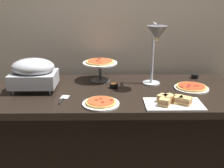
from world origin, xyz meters
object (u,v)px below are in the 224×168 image
heat_lamp (156,39)px  serving_spatula (63,99)px  pizza_plate_front (101,103)px  sandwich_platter (173,102)px  sauce_cup_far (195,76)px  sauce_cup_near (114,86)px  chafing_dish (33,73)px  pizza_plate_center (191,87)px  pizza_plate_raised_stand (100,64)px

heat_lamp → serving_spatula: heat_lamp is taller
heat_lamp → pizza_plate_front: (-0.40, -0.31, -0.37)m
pizza_plate_front → sandwich_platter: sandwich_platter is taller
heat_lamp → sauce_cup_far: 0.61m
heat_lamp → serving_spatula: size_ratio=2.88×
sauce_cup_near → sandwich_platter: bearing=-41.5°
chafing_dish → pizza_plate_center: (1.21, 0.02, -0.13)m
heat_lamp → sauce_cup_far: heat_lamp is taller
heat_lamp → sauce_cup_near: bearing=174.5°
heat_lamp → serving_spatula: (-0.67, -0.21, -0.38)m
chafing_dish → pizza_plate_raised_stand: chafing_dish is taller
sauce_cup_near → pizza_plate_center: bearing=-3.0°
pizza_plate_center → sauce_cup_far: 0.30m
sandwich_platter → sauce_cup_far: sandwich_platter is taller
pizza_plate_raised_stand → sandwich_platter: (0.50, -0.53, -0.12)m
serving_spatula → sauce_cup_near: bearing=33.5°
pizza_plate_center → serving_spatula: 0.99m
chafing_dish → serving_spatula: chafing_dish is taller
sandwich_platter → sauce_cup_near: (-0.39, 0.34, -0.00)m
pizza_plate_front → sauce_cup_far: 0.99m
pizza_plate_front → sandwich_platter: size_ratio=0.65×
heat_lamp → pizza_plate_front: size_ratio=2.00×
chafing_dish → serving_spatula: size_ratio=1.94×
chafing_dish → sauce_cup_far: size_ratio=5.44×
pizza_plate_center → heat_lamp: bearing=179.7°
chafing_dish → heat_lamp: bearing=1.4°
sauce_cup_near → serving_spatula: (-0.36, -0.24, -0.02)m
pizza_plate_raised_stand → sauce_cup_near: (0.11, -0.19, -0.12)m
pizza_plate_front → sandwich_platter: 0.48m
heat_lamp → sauce_cup_near: 0.48m
pizza_plate_front → sauce_cup_far: (0.80, 0.58, 0.01)m
serving_spatula → sauce_cup_far: bearing=24.4°
sandwich_platter → pizza_plate_front: bearing=178.9°
pizza_plate_center → pizza_plate_raised_stand: bearing=162.8°
sauce_cup_near → sauce_cup_far: bearing=19.1°
heat_lamp → sauce_cup_near: heat_lamp is taller
sauce_cup_near → heat_lamp: bearing=-5.5°
sauce_cup_far → sauce_cup_near: bearing=-160.9°
sandwich_platter → sauce_cup_far: (0.32, 0.59, -0.00)m
sauce_cup_near → serving_spatula: 0.43m
chafing_dish → sandwich_platter: 1.04m
pizza_plate_front → serving_spatula: bearing=160.4°
sandwich_platter → pizza_plate_raised_stand: bearing=133.2°
sandwich_platter → sauce_cup_near: 0.52m
pizza_plate_raised_stand → serving_spatula: bearing=-120.2°
pizza_plate_front → serving_spatula: (-0.27, 0.10, -0.01)m
pizza_plate_center → serving_spatula: size_ratio=1.52×
chafing_dish → sauce_cup_near: 0.62m
sauce_cup_far → serving_spatula: size_ratio=0.36×
pizza_plate_raised_stand → sandwich_platter: size_ratio=0.75×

